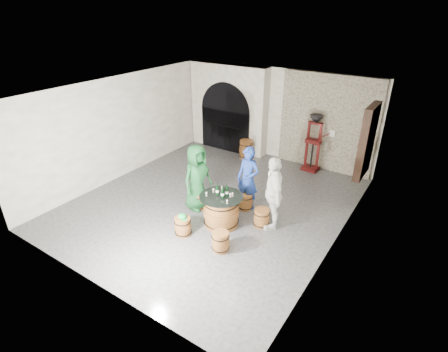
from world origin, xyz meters
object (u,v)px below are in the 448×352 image
Objects in this scene: barrel_stool_near_right at (220,241)px; barrel_stool_right at (262,218)px; wine_bottle_left at (217,190)px; corking_press at (314,139)px; barrel_stool_left at (199,200)px; barrel_stool_far at (246,201)px; person_blue at (248,179)px; person_white at (273,193)px; barrel_stool_near_left at (183,226)px; wine_bottle_right at (227,191)px; wine_bottle_center at (223,193)px; side_barrel at (246,149)px; barrel_table at (221,211)px; person_green at (197,177)px.

barrel_stool_right is at bearing 77.09° from barrel_stool_near_right.
corking_press reaches higher than wine_bottle_left.
barrel_stool_left is 1.29m from barrel_stool_far.
person_blue is 0.93× the size of person_white.
barrel_stool_near_left is at bearing -100.89° from corking_press.
wine_bottle_left is (0.43, 0.89, 0.74)m from barrel_stool_near_left.
person_blue is (0.01, 0.08, 0.66)m from barrel_stool_far.
wine_bottle_center is at bearing -105.09° from wine_bottle_right.
barrel_stool_right is 0.27× the size of person_blue.
side_barrel is 0.35× the size of corking_press.
barrel_table is at bearing -93.28° from person_blue.
corking_press is (0.14, 5.29, 0.89)m from barrel_stool_near_right.
wine_bottle_center is 4.52m from corking_press.
barrel_stool_near_right is 1.29m from wine_bottle_right.
barrel_stool_far is 3.53m from side_barrel.
person_blue is 3.51m from side_barrel.
side_barrel is at bearing 102.49° from barrel_stool_near_left.
person_white is (0.53, 1.53, 0.72)m from barrel_stool_near_right.
barrel_stool_left is at bearing -147.91° from barrel_stool_far.
wine_bottle_left is at bearing -152.70° from barrel_stool_right.
person_white is 0.99× the size of corking_press.
wine_bottle_left reaches higher than barrel_table.
side_barrel is at bearing 113.77° from wine_bottle_right.
barrel_table is 2.31× the size of barrel_stool_near_left.
barrel_stool_left is 1.46× the size of wine_bottle_left.
barrel_stool_right is at bearing -75.08° from person_green.
barrel_stool_left is 1.95m from barrel_stool_near_right.
side_barrel is at bearing 114.08° from barrel_stool_near_right.
wine_bottle_right is at bearing 115.35° from barrel_stool_near_right.
corking_press is (0.63, 4.47, 0.15)m from wine_bottle_center.
wine_bottle_right is (0.11, 0.09, 0.56)m from barrel_table.
side_barrel is at bearing 120.07° from barrel_stool_far.
wine_bottle_right is 0.47× the size of side_barrel.
barrel_stool_far is 1.46× the size of wine_bottle_left.
wine_bottle_right reaches higher than barrel_stool_right.
barrel_stool_left is 1.50m from person_blue.
person_white is (2.12, 0.31, 0.03)m from person_green.
wine_bottle_center is 0.47× the size of side_barrel.
barrel_stool_left is 1.00× the size of barrel_stool_far.
wine_bottle_left is 1.00× the size of wine_bottle_right.
barrel_table is 1.20m from person_green.
person_green is (-1.14, -0.67, 0.69)m from barrel_stool_far.
barrel_stool_left is at bearing 160.87° from barrel_table.
side_barrel is at bearing 125.52° from barrel_stool_right.
side_barrel is (-2.53, 3.54, 0.10)m from barrel_stool_right.
side_barrel is (-1.76, 3.99, -0.63)m from wine_bottle_right.
corking_press is at bearing 80.94° from barrel_table.
barrel_stool_near_left is 1.46× the size of wine_bottle_left.
barrel_stool_right and barrel_stool_near_right have the same top height.
corking_press is at bearing -13.49° from person_green.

